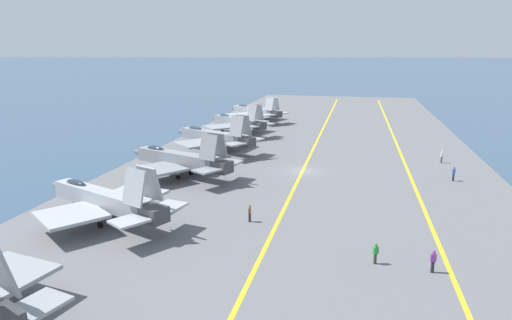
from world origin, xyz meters
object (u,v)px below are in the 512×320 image
Objects in this scene: parked_jet_third at (179,159)px; crew_brown_vest at (250,212)px; parked_jet_sixth at (255,111)px; crew_white_vest at (442,156)px; crew_purple_vest at (433,260)px; parked_jet_fifth at (237,122)px; crew_blue_vest at (454,173)px; crew_green_vest at (375,252)px; parked_jet_second at (104,199)px; parked_jet_fourth at (214,137)px.

crew_brown_vest is at bearing -137.17° from parked_jet_third.
parked_jet_sixth is at bearing 12.33° from crew_brown_vest.
crew_purple_vest is at bearing 170.11° from crew_white_vest.
parked_jet_sixth is 8.92× the size of crew_purple_vest.
parked_jet_fifth reaches higher than crew_brown_vest.
parked_jet_third is 47.16m from parked_jet_sixth.
parked_jet_sixth is at bearing 39.75° from crew_blue_vest.
crew_green_vest is (-66.93, -24.55, -1.38)m from parked_jet_sixth.
parked_jet_fifth is at bearing -0.46° from parked_jet_second.
crew_brown_vest is (6.37, 11.31, 0.02)m from crew_green_vest.
parked_jet_third reaches higher than crew_blue_vest.
crew_white_vest is (9.47, -0.11, 0.01)m from crew_blue_vest.
parked_jet_third is 1.07× the size of parked_jet_sixth.
parked_jet_third is 30.93m from crew_green_vest.
crew_brown_vest is at bearing -76.61° from parked_jet_second.
crew_blue_vest is (-41.64, -34.63, -1.30)m from parked_jet_sixth.
parked_jet_fifth is 8.61× the size of crew_green_vest.
crew_white_vest is at bearing -89.31° from parked_jet_fourth.
crew_green_vest is (0.52, 4.04, -0.04)m from crew_purple_vest.
crew_green_vest is at bearing -129.80° from parked_jet_third.
parked_jet_fifth is at bearing 0.83° from parked_jet_third.
parked_jet_second is 9.07× the size of crew_blue_vest.
crew_brown_vest is at bearing -155.99° from parked_jet_fourth.
parked_jet_fourth is 1.05× the size of parked_jet_sixth.
crew_brown_vest is at bearing 65.83° from crew_purple_vest.
parked_jet_fourth is (14.57, 0.04, 0.22)m from parked_jet_third.
parked_jet_sixth is 54.17m from crew_blue_vest.
parked_jet_sixth is at bearing 20.14° from crew_green_vest.
crew_purple_vest is at bearing -150.83° from parked_jet_fifth.
crew_blue_vest is at bearing -48.51° from crew_brown_vest.
crew_white_vest is (31.54, -34.74, -1.26)m from parked_jet_second.
parked_jet_sixth is (16.89, 0.37, -0.13)m from parked_jet_fifth.
crew_green_vest is at bearing -119.40° from crew_brown_vest.
parked_jet_sixth is at bearing 1.25° from parked_jet_fifth.
parked_jet_third is 34.43m from crew_purple_vest.
crew_green_vest is at bearing -97.47° from parked_jet_second.
crew_white_vest is at bearing -37.14° from crew_brown_vest.
parked_jet_second is at bearing 178.58° from parked_jet_fourth.
parked_jet_fifth is 7.95× the size of crew_blue_vest.
crew_brown_vest is at bearing 131.49° from crew_blue_vest.
parked_jet_third reaches higher than crew_brown_vest.
crew_blue_vest is at bearing 179.35° from crew_white_vest.
parked_jet_second is at bearing 82.53° from crew_green_vest.
crew_green_vest is (-25.29, 10.08, -0.08)m from crew_blue_vest.
crew_blue_vest is (-24.74, -34.26, -1.43)m from parked_jet_fifth.
crew_blue_vest is at bearing -13.17° from crew_purple_vest.
parked_jet_third is 9.58× the size of crew_purple_vest.
crew_white_vest is 1.05× the size of crew_purple_vest.
crew_blue_vest reaches higher than crew_purple_vest.
crew_blue_vest is 1.04× the size of crew_purple_vest.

